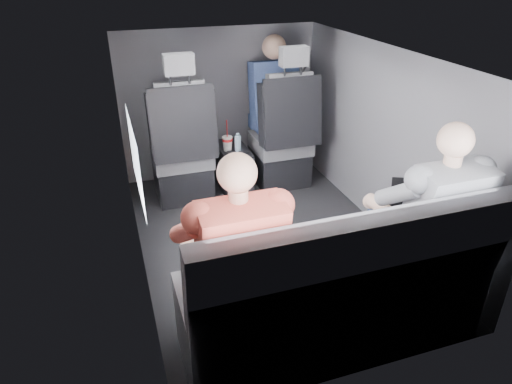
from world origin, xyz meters
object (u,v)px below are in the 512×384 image
object	(u,v)px
front_seat_left	(182,156)
front_seat_right	(283,143)
laptop_white	(224,238)
center_console	(233,169)
water_bottle	(238,143)
laptop_black	(409,204)
soda_cup	(227,143)
passenger_front_right	(273,96)
passenger_rear_left	(233,257)
passenger_rear_right	(424,219)
rear_bench	(335,297)

from	to	relation	value
front_seat_left	front_seat_right	distance (m)	0.90
laptop_white	center_console	bearing A→B (deg)	72.79
water_bottle	laptop_black	size ratio (longest dim) A/B	0.37
soda_cup	laptop_white	world-z (taller)	laptop_white
laptop_white	passenger_front_right	bearing A→B (deg)	62.98
front_seat_right	passenger_rear_left	xyz separation A→B (m)	(-0.97, -1.81, 0.22)
front_seat_left	laptop_white	world-z (taller)	front_seat_left
soda_cup	passenger_rear_right	size ratio (longest dim) A/B	0.23
rear_bench	passenger_rear_left	distance (m)	0.61
front_seat_left	passenger_front_right	distance (m)	1.00
water_bottle	laptop_white	xyz separation A→B (m)	(-0.54, -1.60, 0.16)
water_bottle	laptop_black	distance (m)	1.70
laptop_black	passenger_rear_left	distance (m)	1.10
water_bottle	passenger_front_right	bearing A→B (deg)	35.49
front_seat_right	passenger_rear_left	distance (m)	2.06
center_console	passenger_rear_left	size ratio (longest dim) A/B	0.40
front_seat_right	rear_bench	xyz separation A→B (m)	(-0.45, -1.90, -0.09)
water_bottle	laptop_white	size ratio (longest dim) A/B	0.51
front_seat_left	laptop_white	bearing A→B (deg)	-92.54
center_console	passenger_rear_left	distance (m)	1.96
water_bottle	passenger_rear_right	size ratio (longest dim) A/B	0.13
water_bottle	laptop_black	bearing A→B (deg)	-71.02
passenger_front_right	laptop_black	bearing A→B (deg)	-86.35
front_seat_left	passenger_rear_right	distance (m)	2.08
rear_bench	laptop_black	world-z (taller)	rear_bench
water_bottle	passenger_front_right	xyz separation A→B (m)	(0.43, 0.31, 0.29)
front_seat_right	laptop_white	distance (m)	1.93
front_seat_left	laptop_white	size ratio (longest dim) A/B	4.09
laptop_white	front_seat_left	bearing A→B (deg)	87.46
front_seat_right	laptop_black	world-z (taller)	front_seat_right
rear_bench	laptop_black	bearing A→B (deg)	24.01
passenger_rear_right	passenger_front_right	bearing A→B (deg)	92.93
front_seat_right	passenger_rear_right	xyz separation A→B (m)	(0.10, -1.81, 0.22)
front_seat_right	water_bottle	size ratio (longest dim) A/B	8.06
front_seat_right	passenger_front_right	world-z (taller)	passenger_front_right
soda_cup	laptop_black	bearing A→B (deg)	-69.01
front_seat_left	soda_cup	bearing A→B (deg)	-0.52
laptop_white	laptop_black	size ratio (longest dim) A/B	0.72
laptop_white	passenger_rear_right	bearing A→B (deg)	-8.32
front_seat_right	rear_bench	bearing A→B (deg)	-103.31
front_seat_right	passenger_rear_right	distance (m)	1.82
front_seat_right	soda_cup	world-z (taller)	front_seat_right
front_seat_right	center_console	distance (m)	0.49
front_seat_right	rear_bench	world-z (taller)	front_seat_right
passenger_rear_right	laptop_white	bearing A→B (deg)	171.68
rear_bench	passenger_rear_left	world-z (taller)	passenger_rear_left
soda_cup	passenger_rear_left	size ratio (longest dim) A/B	0.23
rear_bench	soda_cup	bearing A→B (deg)	91.81
water_bottle	laptop_black	xyz separation A→B (m)	(0.55, -1.60, 0.16)
laptop_black	passenger_rear_right	bearing A→B (deg)	-95.68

